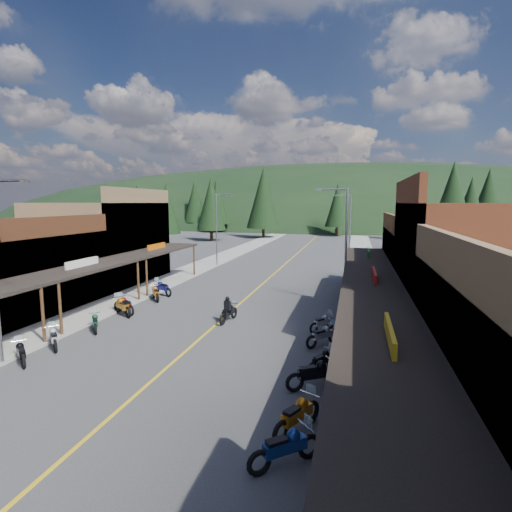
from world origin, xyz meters
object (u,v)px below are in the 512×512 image
Objects in this scene: streetlight_2 at (344,241)px; pine_11 at (452,201)px; pine_0 at (138,205)px; pine_1 at (217,202)px; bike_east_8 at (322,322)px; shop_east_3 at (441,265)px; bike_east_6 at (322,360)px; shop_east_2 at (484,275)px; pine_7 at (195,202)px; bike_east_4 at (297,414)px; streetlight_1 at (218,226)px; pine_2 at (263,198)px; bike_west_9 at (125,304)px; pedestrian_east_a at (378,372)px; pine_8 at (166,209)px; rider_on_bike at (228,311)px; streetlight_3 at (349,224)px; bike_west_6 at (54,337)px; bike_west_5 at (21,352)px; pine_9 at (471,207)px; pine_4 at (413,201)px; shop_west_3 at (104,243)px; bike_west_11 at (162,287)px; bike_east_3 at (285,445)px; bike_west_10 at (156,292)px; pine_5 at (488,198)px; bike_east_7 at (323,334)px; pine_3 at (337,205)px; shop_west_2 at (16,272)px; pine_10 at (211,204)px; bike_east_5 at (315,372)px; bike_west_7 at (95,322)px.

pine_11 is (13.05, 30.00, 2.73)m from streetlight_2.
pine_0 is at bearing 158.20° from pine_11.
bike_east_8 is at bearing -66.14° from pine_1.
shop_east_3 reaches higher than bike_east_6.
shop_east_2 is 0.87× the size of pine_7.
streetlight_1 is at bearing 141.85° from bike_east_4.
pine_2 is (30.00, -4.00, 1.51)m from pine_0.
bike_east_8 is at bearing -56.92° from streetlight_1.
bike_west_9 is 1.16× the size of pedestrian_east_a.
pine_8 is 4.58× the size of rider_on_bike.
streetlight_3 is 3.97× the size of bike_west_6.
shop_east_3 is at bearing -10.97° from bike_west_5.
pine_9 is 5.73× the size of bike_east_8.
pine_1 is 5.63× the size of bike_east_4.
pine_9 is at bearing -28.97° from pine_7.
bike_east_4 is (-11.90, -68.05, -6.60)m from pine_4.
pine_1 is at bearing -147.22° from pedestrian_east_a.
shop_west_3 reaches higher than bike_west_11.
pine_4 is 71.05m from bike_east_3.
pine_2 reaches higher than streetlight_2.
shop_west_3 is 5.17× the size of bike_west_10.
streetlight_1 is 0.57× the size of pine_5.
pedestrian_east_a is at bearing -54.19° from pine_0.
bike_west_10 is at bearing -118.85° from streetlight_3.
bike_west_10 is at bearing -64.94° from pine_8.
pine_0 is (-26.22, 50.70, 2.96)m from shop_west_3.
shop_east_2 reaches higher than bike_west_11.
pine_8 is 5.38× the size of pedestrian_east_a.
bike_east_6 is (46.50, -65.35, -5.95)m from pine_0.
streetlight_1 is at bearing 162.12° from bike_east_7.
pine_1 is at bearing 127.73° from streetlight_3.
pine_1 reaches higher than pine_8.
pine_3 is 1.10× the size of pine_8.
pine_5 is at bearing 36.87° from pine_4.
bike_east_8 is at bearing -19.49° from bike_west_5.
shop_west_2 is at bearing -132.92° from pine_11.
pine_9 is at bearing -46.40° from pine_3.
bike_west_10 is (-40.18, -65.84, -7.39)m from pine_5.
streetlight_2 is at bearing -90.00° from streetlight_3.
streetlight_2 is 13.81m from bike_west_10.
pine_2 reaches higher than bike_west_9.
bike_west_10 is at bearing -74.91° from pine_10.
bike_east_5 is 9.42m from rider_on_bike.
bike_east_3 is at bearing -21.31° from pedestrian_east_a.
pine_1 is 18.45m from pine_2.
rider_on_bike reaches higher than bike_west_7.
bike_west_11 is 1.18× the size of bike_east_8.
pine_5 is at bearing 120.58° from bike_east_3.
pine_2 is at bearing -40.60° from pine_1.
streetlight_1 is 59.59m from pine_7.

